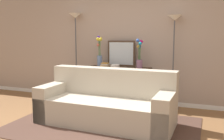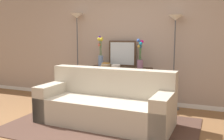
% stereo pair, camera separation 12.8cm
% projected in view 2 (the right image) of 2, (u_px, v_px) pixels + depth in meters
% --- Properties ---
extents(back_wall, '(12.00, 0.15, 2.85)m').
position_uv_depth(back_wall, '(129.00, 36.00, 5.29)').
color(back_wall, white).
rests_on(back_wall, ground).
extents(area_rug, '(2.93, 1.90, 0.01)m').
position_uv_depth(area_rug, '(101.00, 126.00, 3.95)').
color(area_rug, '#51382D').
rests_on(area_rug, ground).
extents(couch, '(2.19, 0.92, 0.88)m').
position_uv_depth(couch, '(106.00, 104.00, 4.05)').
color(couch, '#BCB29E').
rests_on(couch, ground).
extents(console_table, '(1.30, 0.35, 0.78)m').
position_uv_depth(console_table, '(120.00, 79.00, 5.17)').
color(console_table, '#473323').
rests_on(console_table, ground).
extents(floor_lamp_left, '(0.28, 0.28, 1.91)m').
position_uv_depth(floor_lamp_left, '(77.00, 32.00, 5.49)').
color(floor_lamp_left, '#4C4C51').
rests_on(floor_lamp_left, ground).
extents(floor_lamp_right, '(0.28, 0.28, 1.81)m').
position_uv_depth(floor_lamp_right, '(175.00, 36.00, 4.69)').
color(floor_lamp_right, '#4C4C51').
rests_on(floor_lamp_right, ground).
extents(wall_mirror, '(0.60, 0.02, 0.54)m').
position_uv_depth(wall_mirror, '(122.00, 53.00, 5.23)').
color(wall_mirror, '#473323').
rests_on(wall_mirror, console_table).
extents(vase_tall_flowers, '(0.13, 0.12, 0.64)m').
position_uv_depth(vase_tall_flowers, '(100.00, 53.00, 5.25)').
color(vase_tall_flowers, '#6B84AD').
rests_on(vase_tall_flowers, console_table).
extents(vase_short_flowers, '(0.13, 0.13, 0.58)m').
position_uv_depth(vase_short_flowers, '(140.00, 56.00, 4.92)').
color(vase_short_flowers, gray).
rests_on(vase_short_flowers, console_table).
extents(fruit_bowl, '(0.19, 0.19, 0.06)m').
position_uv_depth(fruit_bowl, '(116.00, 66.00, 5.05)').
color(fruit_bowl, silver).
rests_on(fruit_bowl, console_table).
extents(book_stack, '(0.20, 0.14, 0.09)m').
position_uv_depth(book_stack, '(106.00, 65.00, 5.14)').
color(book_stack, tan).
rests_on(book_stack, console_table).
extents(book_row_under_console, '(0.51, 0.16, 0.13)m').
position_uv_depth(book_row_under_console, '(108.00, 100.00, 5.34)').
color(book_row_under_console, '#2D2D33').
rests_on(book_row_under_console, ground).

